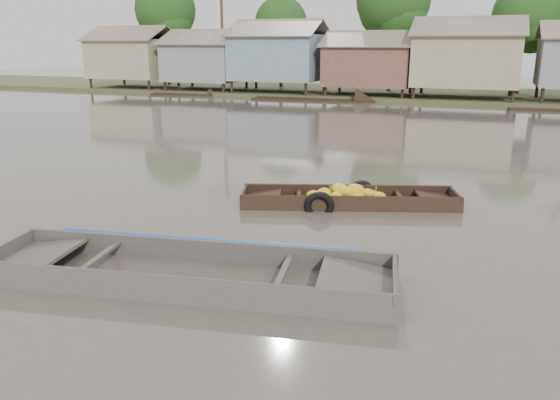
% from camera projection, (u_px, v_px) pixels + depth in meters
% --- Properties ---
extents(ground, '(120.00, 120.00, 0.00)m').
position_uv_depth(ground, '(258.00, 246.00, 10.49)').
color(ground, '#514A3E').
rests_on(ground, ground).
extents(riverbank, '(120.00, 12.47, 10.22)m').
position_uv_depth(riverbank, '(476.00, 53.00, 37.34)').
color(riverbank, '#384723').
rests_on(riverbank, ground).
extents(banana_boat, '(5.30, 2.76, 0.73)m').
position_uv_depth(banana_boat, '(345.00, 200.00, 13.14)').
color(banana_boat, black).
rests_on(banana_boat, ground).
extents(viewer_boat, '(7.01, 2.86, 0.55)m').
position_uv_depth(viewer_boat, '(189.00, 277.00, 8.99)').
color(viewer_boat, '#3D3733').
rests_on(viewer_boat, ground).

